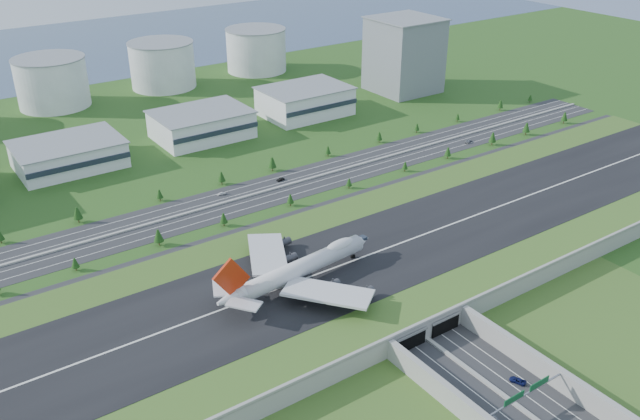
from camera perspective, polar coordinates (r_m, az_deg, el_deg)
ground at (r=289.40m, az=2.27°, el=-5.88°), size 1200.00×1200.00×0.00m
airfield_deck at (r=287.13m, az=2.29°, el=-5.19°), size 520.00×100.00×9.20m
underpass_road at (r=232.67m, az=17.70°, el=-15.85°), size 38.80×120.40×8.00m
sign_gantry_near at (r=232.19m, az=16.96°, el=-14.66°), size 38.70×0.70×9.80m
north_expressway at (r=359.84m, az=-6.82°, el=0.92°), size 560.00×36.00×0.12m
tree_row at (r=367.68m, az=-3.72°, el=2.43°), size 501.48×48.71×8.46m
hangar_mid_a at (r=420.55m, az=-20.40°, el=4.40°), size 58.00×42.00×15.00m
hangar_mid_b at (r=445.79m, az=-9.94°, el=7.09°), size 58.00×42.00×17.00m
hangar_mid_c at (r=482.18m, az=-1.27°, el=9.14°), size 58.00×42.00×19.00m
office_tower at (r=537.08m, az=7.09°, el=12.80°), size 46.00×46.00×55.00m
fuel_tank_b at (r=534.22m, az=-21.64°, el=9.94°), size 50.00×50.00×35.00m
fuel_tank_c at (r=558.40m, az=-13.13°, el=11.80°), size 50.00×50.00×35.00m
fuel_tank_d at (r=593.86m, az=-5.39°, el=13.25°), size 50.00×50.00×35.00m
bay_water at (r=706.90m, az=-22.29°, el=12.16°), size 1200.00×260.00×0.06m
boeing_747 at (r=268.79m, az=-1.76°, el=-4.95°), size 77.94×73.33×24.12m
car_0 at (r=230.54m, az=14.47°, el=-16.64°), size 2.33×4.97×1.64m
car_2 at (r=246.32m, az=16.32°, el=-13.62°), size 4.58×6.25×1.58m
car_5 at (r=378.89m, az=-3.35°, el=2.59°), size 4.79×2.02×1.54m
car_6 at (r=442.92m, az=12.38°, el=5.70°), size 6.79×5.11×1.71m
car_7 at (r=365.39m, az=-8.32°, el=1.37°), size 5.13×2.94×1.40m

